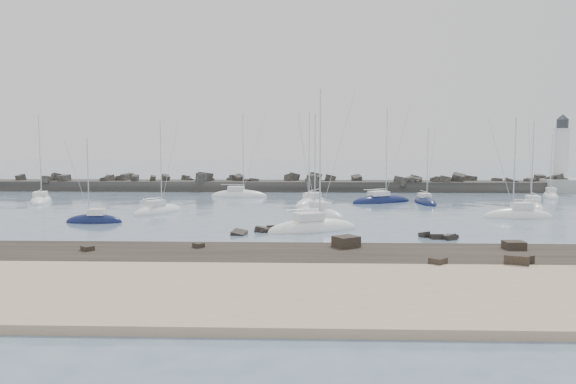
{
  "coord_description": "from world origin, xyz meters",
  "views": [
    {
      "loc": [
        1.3,
        -64.67,
        9.35
      ],
      "look_at": [
        -1.32,
        12.0,
        2.17
      ],
      "focal_mm": 35.0,
      "sensor_mm": 36.0,
      "label": 1
    }
  ],
  "objects_px": {
    "sailboat_8": "(425,203)",
    "sailboat_13": "(381,201)",
    "sailboat_9": "(518,216)",
    "sailboat_2": "(94,221)",
    "sailboat_7": "(313,229)",
    "lighthouse": "(560,174)",
    "sailboat_1": "(41,201)",
    "sailboat_4": "(239,196)",
    "sailboat_5": "(319,215)",
    "sailboat_3": "(158,212)",
    "sailboat_10": "(532,207)",
    "sailboat_6": "(311,204)",
    "sailboat_12": "(550,196)"
  },
  "relations": [
    {
      "from": "sailboat_7",
      "to": "sailboat_8",
      "type": "bearing_deg",
      "value": 56.3
    },
    {
      "from": "sailboat_4",
      "to": "sailboat_6",
      "type": "relative_size",
      "value": 1.01
    },
    {
      "from": "sailboat_6",
      "to": "sailboat_10",
      "type": "distance_m",
      "value": 30.22
    },
    {
      "from": "sailboat_5",
      "to": "sailboat_12",
      "type": "xyz_separation_m",
      "value": [
        38.19,
        23.71,
        -0.01
      ]
    },
    {
      "from": "sailboat_10",
      "to": "sailboat_12",
      "type": "height_order",
      "value": "sailboat_10"
    },
    {
      "from": "sailboat_4",
      "to": "sailboat_12",
      "type": "distance_m",
      "value": 50.84
    },
    {
      "from": "sailboat_1",
      "to": "lighthouse",
      "type": "bearing_deg",
      "value": 13.25
    },
    {
      "from": "sailboat_4",
      "to": "sailboat_9",
      "type": "distance_m",
      "value": 43.65
    },
    {
      "from": "sailboat_5",
      "to": "sailboat_10",
      "type": "relative_size",
      "value": 1.04
    },
    {
      "from": "sailboat_2",
      "to": "sailboat_12",
      "type": "height_order",
      "value": "sailboat_12"
    },
    {
      "from": "sailboat_3",
      "to": "sailboat_13",
      "type": "relative_size",
      "value": 0.83
    },
    {
      "from": "sailboat_13",
      "to": "lighthouse",
      "type": "bearing_deg",
      "value": 28.65
    },
    {
      "from": "sailboat_4",
      "to": "sailboat_5",
      "type": "xyz_separation_m",
      "value": [
        12.65,
        -23.02,
        0.01
      ]
    },
    {
      "from": "sailboat_2",
      "to": "sailboat_4",
      "type": "relative_size",
      "value": 0.71
    },
    {
      "from": "sailboat_1",
      "to": "sailboat_3",
      "type": "xyz_separation_m",
      "value": [
        20.9,
        -11.65,
        0.01
      ]
    },
    {
      "from": "lighthouse",
      "to": "sailboat_6",
      "type": "xyz_separation_m",
      "value": [
        -45.13,
        -22.99,
        -2.94
      ]
    },
    {
      "from": "sailboat_13",
      "to": "sailboat_10",
      "type": "bearing_deg",
      "value": -19.03
    },
    {
      "from": "sailboat_4",
      "to": "sailboat_3",
      "type": "bearing_deg",
      "value": -110.98
    },
    {
      "from": "lighthouse",
      "to": "sailboat_4",
      "type": "bearing_deg",
      "value": -168.83
    },
    {
      "from": "sailboat_2",
      "to": "sailboat_5",
      "type": "distance_m",
      "value": 26.28
    },
    {
      "from": "sailboat_1",
      "to": "sailboat_3",
      "type": "height_order",
      "value": "sailboat_1"
    },
    {
      "from": "sailboat_10",
      "to": "sailboat_6",
      "type": "bearing_deg",
      "value": 174.96
    },
    {
      "from": "sailboat_2",
      "to": "sailboat_12",
      "type": "relative_size",
      "value": 0.93
    },
    {
      "from": "sailboat_6",
      "to": "sailboat_10",
      "type": "bearing_deg",
      "value": -5.04
    },
    {
      "from": "sailboat_2",
      "to": "sailboat_13",
      "type": "height_order",
      "value": "sailboat_13"
    },
    {
      "from": "sailboat_4",
      "to": "sailboat_13",
      "type": "distance_m",
      "value": 23.61
    },
    {
      "from": "sailboat_5",
      "to": "sailboat_6",
      "type": "bearing_deg",
      "value": 94.28
    },
    {
      "from": "sailboat_1",
      "to": "sailboat_3",
      "type": "distance_m",
      "value": 23.92
    },
    {
      "from": "sailboat_3",
      "to": "sailboat_10",
      "type": "relative_size",
      "value": 0.98
    },
    {
      "from": "sailboat_8",
      "to": "sailboat_9",
      "type": "xyz_separation_m",
      "value": [
        8.05,
        -14.74,
        0.03
      ]
    },
    {
      "from": "sailboat_12",
      "to": "sailboat_13",
      "type": "distance_m",
      "value": 29.7
    },
    {
      "from": "lighthouse",
      "to": "sailboat_6",
      "type": "distance_m",
      "value": 50.73
    },
    {
      "from": "sailboat_4",
      "to": "sailboat_7",
      "type": "height_order",
      "value": "sailboat_7"
    },
    {
      "from": "sailboat_9",
      "to": "sailboat_10",
      "type": "xyz_separation_m",
      "value": [
        5.28,
        9.34,
        -0.0
      ]
    },
    {
      "from": "sailboat_5",
      "to": "sailboat_13",
      "type": "bearing_deg",
      "value": 57.75
    },
    {
      "from": "sailboat_5",
      "to": "sailboat_6",
      "type": "relative_size",
      "value": 0.94
    },
    {
      "from": "sailboat_2",
      "to": "sailboat_7",
      "type": "height_order",
      "value": "sailboat_7"
    },
    {
      "from": "lighthouse",
      "to": "sailboat_2",
      "type": "xyz_separation_m",
      "value": [
        -69.77,
        -40.65,
        -2.95
      ]
    },
    {
      "from": "sailboat_7",
      "to": "sailboat_8",
      "type": "relative_size",
      "value": 1.32
    },
    {
      "from": "sailboat_5",
      "to": "sailboat_8",
      "type": "distance_m",
      "value": 21.22
    },
    {
      "from": "sailboat_2",
      "to": "sailboat_4",
      "type": "xyz_separation_m",
      "value": [
        12.84,
        29.41,
        -0.01
      ]
    },
    {
      "from": "sailboat_4",
      "to": "sailboat_6",
      "type": "distance_m",
      "value": 16.66
    },
    {
      "from": "sailboat_6",
      "to": "sailboat_12",
      "type": "height_order",
      "value": "sailboat_6"
    },
    {
      "from": "sailboat_12",
      "to": "sailboat_1",
      "type": "bearing_deg",
      "value": -173.1
    },
    {
      "from": "sailboat_5",
      "to": "sailboat_13",
      "type": "relative_size",
      "value": 0.88
    },
    {
      "from": "sailboat_5",
      "to": "sailboat_12",
      "type": "relative_size",
      "value": 1.21
    },
    {
      "from": "sailboat_3",
      "to": "sailboat_8",
      "type": "xyz_separation_m",
      "value": [
        36.48,
        11.59,
        -0.01
      ]
    },
    {
      "from": "lighthouse",
      "to": "sailboat_1",
      "type": "distance_m",
      "value": 88.12
    },
    {
      "from": "sailboat_9",
      "to": "sailboat_13",
      "type": "relative_size",
      "value": 0.86
    },
    {
      "from": "sailboat_8",
      "to": "sailboat_13",
      "type": "bearing_deg",
      "value": 167.8
    }
  ]
}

